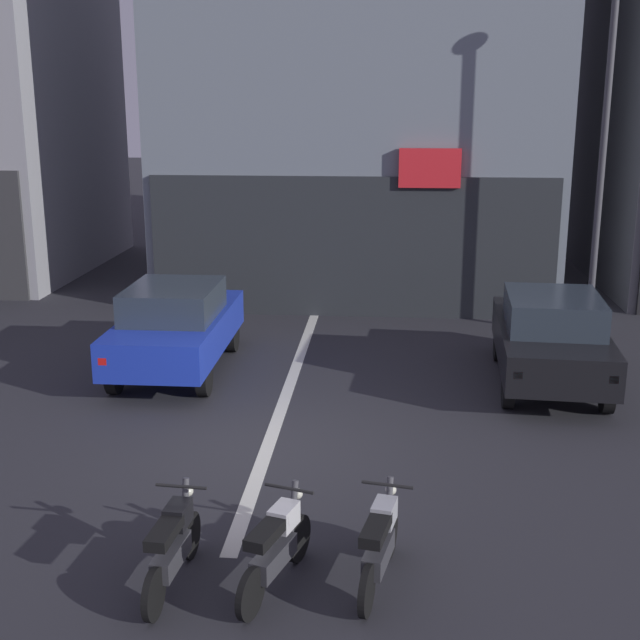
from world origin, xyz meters
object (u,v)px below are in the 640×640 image
at_px(street_lamp, 605,123).
at_px(motorcycle_white_row_left_mid, 276,547).
at_px(car_black_parked_kerbside, 551,336).
at_px(car_blue_crossing_near, 176,325).
at_px(motorcycle_silver_row_centre, 380,543).
at_px(motorcycle_black_row_leftmost, 173,545).

height_order(street_lamp, motorcycle_white_row_left_mid, street_lamp).
bearing_deg(street_lamp, motorcycle_white_row_left_mid, -118.29).
bearing_deg(car_black_parked_kerbside, car_blue_crossing_near, 178.24).
height_order(car_black_parked_kerbside, motorcycle_silver_row_centre, car_black_parked_kerbside).
distance_m(car_black_parked_kerbside, motorcycle_black_row_leftmost, 8.38).
relative_size(motorcycle_black_row_leftmost, motorcycle_silver_row_centre, 1.01).
bearing_deg(motorcycle_silver_row_centre, car_blue_crossing_near, 119.53).
bearing_deg(motorcycle_black_row_leftmost, car_blue_crossing_near, 103.71).
relative_size(street_lamp, motorcycle_black_row_leftmost, 4.39).
distance_m(car_blue_crossing_near, car_black_parked_kerbside, 6.67).
distance_m(motorcycle_black_row_leftmost, motorcycle_white_row_left_mid, 1.06).
xyz_separation_m(car_blue_crossing_near, motorcycle_black_row_leftmost, (1.69, -6.94, -0.43)).
bearing_deg(motorcycle_black_row_leftmost, motorcycle_white_row_left_mid, 3.11).
distance_m(car_blue_crossing_near, motorcycle_white_row_left_mid, 7.42).
height_order(motorcycle_black_row_leftmost, motorcycle_silver_row_centre, same).
xyz_separation_m(street_lamp, motorcycle_white_row_left_mid, (-5.31, -9.87, -3.96)).
height_order(street_lamp, motorcycle_black_row_leftmost, street_lamp).
height_order(car_black_parked_kerbside, motorcycle_white_row_left_mid, car_black_parked_kerbside).
distance_m(car_blue_crossing_near, motorcycle_black_row_leftmost, 7.15).
xyz_separation_m(street_lamp, motorcycle_silver_row_centre, (-4.26, -9.71, -3.96)).
relative_size(motorcycle_white_row_left_mid, motorcycle_silver_row_centre, 0.98).
bearing_deg(motorcycle_white_row_left_mid, car_blue_crossing_near, 111.80).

